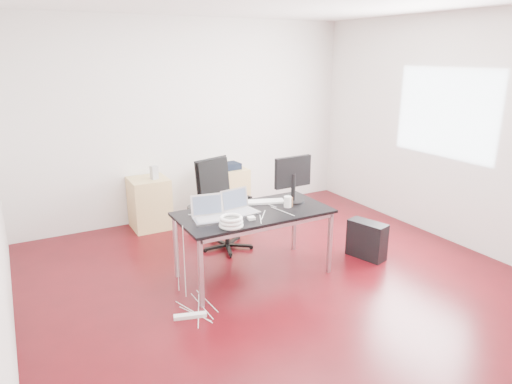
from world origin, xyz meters
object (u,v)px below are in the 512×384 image
filing_cabinet_left (150,203)px  pc_tower (367,240)px  filing_cabinet_right (228,191)px  office_chair (222,200)px  desk (254,216)px

filing_cabinet_left → pc_tower: filing_cabinet_left is taller
filing_cabinet_left → filing_cabinet_right: bearing=0.0°
filing_cabinet_left → filing_cabinet_right: (1.19, 0.00, 0.00)m
office_chair → filing_cabinet_left: 1.25m
desk → filing_cabinet_left: bearing=106.5°
filing_cabinet_right → pc_tower: 2.31m
office_chair → filing_cabinet_left: office_chair is taller
desk → pc_tower: desk is taller
filing_cabinet_left → pc_tower: bearing=-48.3°
desk → filing_cabinet_right: bearing=72.2°
office_chair → pc_tower: bearing=-57.1°
desk → filing_cabinet_right: (0.62, 1.93, -0.33)m
office_chair → filing_cabinet_right: office_chair is taller
office_chair → filing_cabinet_right: size_ratio=1.54×
office_chair → pc_tower: office_chair is taller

